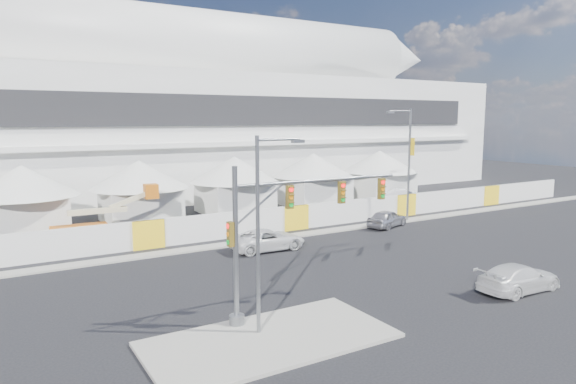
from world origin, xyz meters
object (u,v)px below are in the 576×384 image
pickup_near (519,278)px  streetlight_curb (407,157)px  streetlight_median (262,221)px  boom_lift (90,227)px  lot_car_b (411,202)px  sedan_silver (387,218)px  lot_car_a (405,196)px  pickup_curb (268,240)px  traffic_mast (276,232)px

pickup_near → streetlight_curb: bearing=-24.7°
streetlight_median → boom_lift: (-3.12, 21.23, -3.75)m
boom_lift → lot_car_b: bearing=-0.9°
sedan_silver → boom_lift: 23.31m
lot_car_a → streetlight_median: streetlight_median is taller
pickup_near → lot_car_a: (14.63, 23.81, 0.08)m
lot_car_b → streetlight_median: bearing=100.2°
pickup_near → lot_car_b: (13.08, 21.26, -0.07)m
sedan_silver → pickup_near: bearing=143.3°
pickup_curb → traffic_mast: bearing=155.4°
boom_lift → sedan_silver: bearing=-16.0°
traffic_mast → pickup_curb: bearing=63.3°
pickup_curb → traffic_mast: size_ratio=0.58×
sedan_silver → boom_lift: (-22.06, 7.53, 0.33)m
streetlight_median → sedan_silver: bearing=35.9°
pickup_curb → lot_car_b: size_ratio=1.36×
pickup_near → traffic_mast: size_ratio=0.56×
pickup_near → traffic_mast: bearing=76.4°
traffic_mast → streetlight_curb: streetlight_curb is taller
pickup_curb → lot_car_a: bearing=-64.1°
pickup_curb → lot_car_a: 23.80m
lot_car_b → pickup_near: bearing=123.2°
pickup_curb → boom_lift: bearing=49.8°
traffic_mast → streetlight_curb: bearing=33.2°
pickup_curb → pickup_near: (7.15, -14.21, -0.00)m
lot_car_b → streetlight_curb: 8.39m
sedan_silver → traffic_mast: traffic_mast is taller
pickup_near → boom_lift: size_ratio=0.64×
traffic_mast → streetlight_median: (-1.34, -1.23, 0.85)m
lot_car_a → lot_car_b: bearing=-177.9°
sedan_silver → lot_car_a: lot_car_a is taller
lot_car_a → boom_lift: (-31.73, -0.54, 0.26)m
pickup_near → streetlight_median: size_ratio=0.61×
pickup_near → lot_car_b: size_ratio=1.30×
sedan_silver → boom_lift: bearing=52.0°
traffic_mast → streetlight_curb: size_ratio=0.92×
traffic_mast → boom_lift: 20.70m
pickup_near → boom_lift: 28.88m
pickup_curb → streetlight_median: size_ratio=0.64×
pickup_near → lot_car_a: lot_car_a is taller
lot_car_b → boom_lift: 30.25m
lot_car_b → traffic_mast: bearing=99.8°
sedan_silver → streetlight_median: 23.73m
pickup_curb → lot_car_b: 21.42m
traffic_mast → boom_lift: bearing=102.6°
pickup_curb → lot_car_b: pickup_curb is taller
streetlight_curb → streetlight_median: bearing=-146.2°
streetlight_median → streetlight_curb: streetlight_curb is taller
pickup_curb → streetlight_curb: size_ratio=0.53×
pickup_curb → lot_car_a: size_ratio=1.07×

